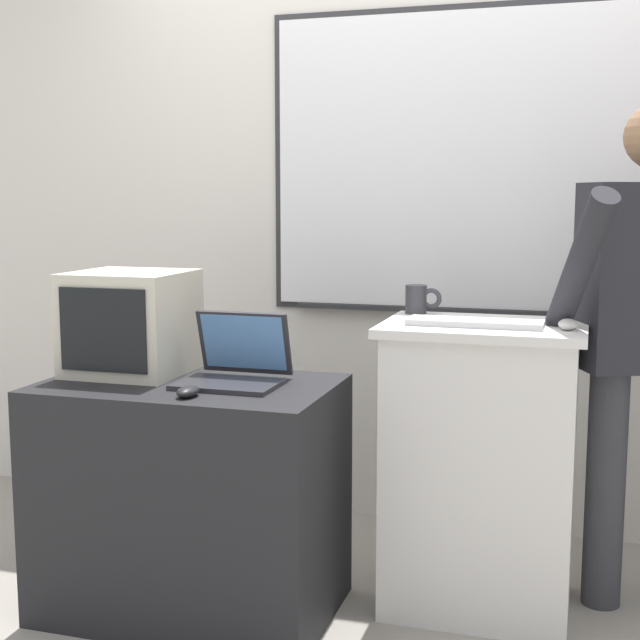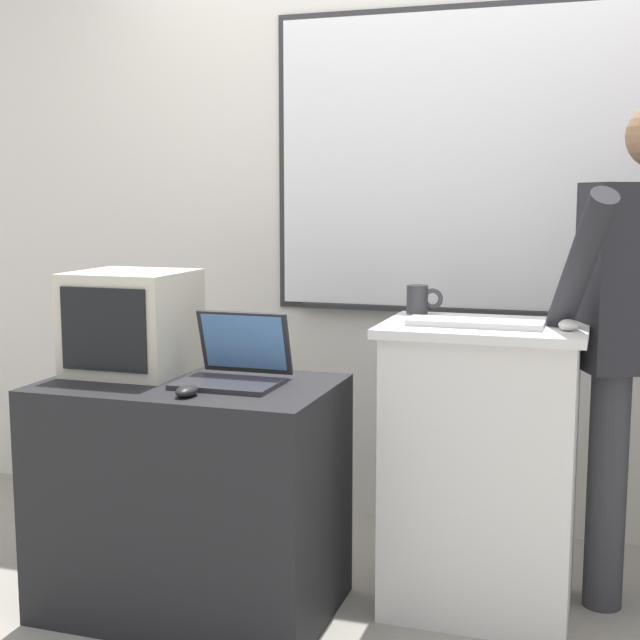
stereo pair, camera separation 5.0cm
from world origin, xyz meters
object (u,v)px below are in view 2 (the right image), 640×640
computer_mouse_by_laptop (187,391)px  computer_mouse_by_keyboard (568,325)px  lectern_podium (481,467)px  wireless_keyboard (475,323)px  crt_monitor (132,322)px  laptop (236,364)px  coffee_mug (419,299)px  side_desk (191,496)px

computer_mouse_by_laptop → computer_mouse_by_keyboard: bearing=21.7°
lectern_podium → wireless_keyboard: bearing=-109.2°
wireless_keyboard → crt_monitor: 1.16m
wireless_keyboard → laptop: bearing=-165.1°
laptop → wireless_keyboard: laptop is taller
lectern_podium → coffee_mug: 0.62m
computer_mouse_by_laptop → crt_monitor: 0.47m
computer_mouse_by_keyboard → crt_monitor: 1.45m
lectern_podium → coffee_mug: size_ratio=7.54×
side_desk → crt_monitor: (-0.26, 0.09, 0.56)m
lectern_podium → computer_mouse_by_laptop: lectern_podium is taller
lectern_podium → computer_mouse_by_keyboard: 0.57m
laptop → computer_mouse_by_laptop: size_ratio=3.25×
laptop → computer_mouse_by_keyboard: 1.06m
side_desk → laptop: size_ratio=2.93×
lectern_podium → wireless_keyboard: wireless_keyboard is taller
computer_mouse_by_keyboard → crt_monitor: crt_monitor is taller
side_desk → wireless_keyboard: wireless_keyboard is taller
lectern_podium → side_desk: bearing=-161.7°
wireless_keyboard → coffee_mug: 0.33m
lectern_podium → crt_monitor: (-1.17, -0.21, 0.47)m
lectern_podium → side_desk: size_ratio=1.02×
lectern_podium → computer_mouse_by_laptop: size_ratio=9.72×
side_desk → computer_mouse_by_laptop: size_ratio=9.52×
lectern_podium → coffee_mug: coffee_mug is taller
computer_mouse_by_keyboard → coffee_mug: bearing=155.4°
crt_monitor → wireless_keyboard: bearing=7.4°
computer_mouse_by_laptop → computer_mouse_by_keyboard: size_ratio=1.00×
laptop → coffee_mug: (0.52, 0.44, 0.18)m
crt_monitor → side_desk: bearing=-19.8°
computer_mouse_by_keyboard → crt_monitor: (-1.44, -0.15, -0.03)m
lectern_podium → laptop: (-0.77, -0.26, 0.35)m
wireless_keyboard → coffee_mug: (-0.23, 0.24, 0.04)m
computer_mouse_by_laptop → crt_monitor: (-0.35, 0.28, 0.16)m
lectern_podium → crt_monitor: size_ratio=2.56×
laptop → coffee_mug: 0.70m
lectern_podium → side_desk: 0.97m
lectern_podium → laptop: bearing=-161.3°
coffee_mug → side_desk: bearing=-144.1°
computer_mouse_by_keyboard → coffee_mug: (-0.52, 0.24, 0.03)m
side_desk → laptop: (0.15, 0.04, 0.45)m
side_desk → computer_mouse_by_laptop: bearing=-65.1°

